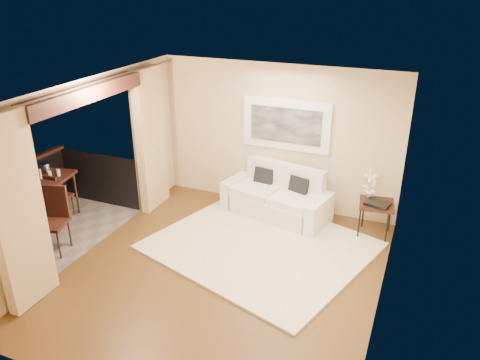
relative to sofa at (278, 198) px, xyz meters
The scene contains 18 objects.
floor 2.12m from the sofa, 94.87° to the right, with size 5.00×5.00×0.00m, color brown.
room_shell 3.81m from the sofa, 137.86° to the right, with size 5.00×6.40×5.00m.
balcony 4.06m from the sofa, 149.06° to the right, with size 1.81×2.60×1.17m.
curtains 3.26m from the sofa, 137.61° to the right, with size 0.16×4.80×2.64m.
artwork 1.34m from the sofa, 92.15° to the left, with size 1.62×0.07×0.92m.
rug 1.23m from the sofa, 85.25° to the right, with size 3.21×2.79×0.04m, color #F5E6C5.
sofa is the anchor object (origin of this frame).
side_table 1.77m from the sofa, ahead, with size 0.63×0.63×0.61m.
tray 1.80m from the sofa, ahead, with size 0.38×0.28×0.05m, color black.
orchid 1.69m from the sofa, ahead, with size 0.26×0.18×0.50m, color white.
bistro_table 4.10m from the sofa, 156.04° to the right, with size 0.83×0.83×0.83m.
balcony_chair_far 4.02m from the sofa, 154.83° to the right, with size 0.39×0.39×0.90m.
balcony_chair_near 3.85m from the sofa, 139.98° to the right, with size 0.57×0.58×1.08m.
ice_bucket 4.20m from the sofa, 157.31° to the right, with size 0.18×0.18×0.20m, color white.
candle 3.98m from the sofa, 157.60° to the right, with size 0.06×0.06×0.07m, color red.
vase 4.21m from the sofa, 154.07° to the right, with size 0.04×0.04×0.18m, color white.
glass_a 4.07m from the sofa, 154.65° to the right, with size 0.06×0.06×0.12m, color silver.
glass_b 3.95m from the sofa, 155.83° to the right, with size 0.06×0.06×0.12m, color silver.
Camera 1 is at (2.49, -5.30, 4.10)m, focal length 35.00 mm.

